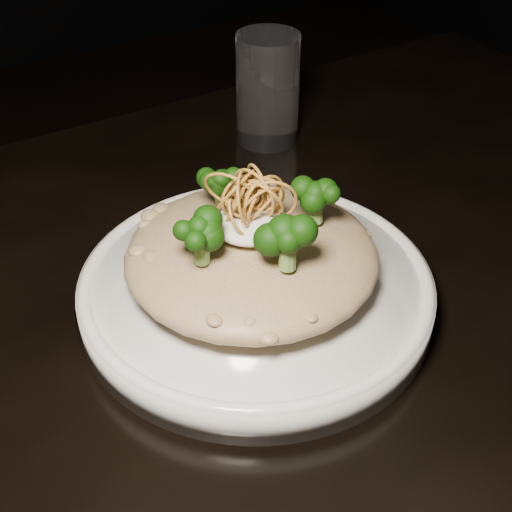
{
  "coord_description": "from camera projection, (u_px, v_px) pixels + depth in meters",
  "views": [
    {
      "loc": [
        -0.32,
        -0.41,
        1.17
      ],
      "look_at": [
        -0.07,
        -0.01,
        0.81
      ],
      "focal_mm": 50.0,
      "sensor_mm": 36.0,
      "label": 1
    }
  ],
  "objects": [
    {
      "name": "drinking_glass",
      "position": [
        268.0,
        89.0,
        0.83
      ],
      "size": [
        0.1,
        0.1,
        0.13
      ],
      "primitive_type": "cylinder",
      "rotation": [
        0.0,
        0.0,
        -0.38
      ],
      "color": "white",
      "rests_on": "table"
    },
    {
      "name": "risotto",
      "position": [
        252.0,
        255.0,
        0.6
      ],
      "size": [
        0.21,
        0.21,
        0.05
      ],
      "primitive_type": "ellipsoid",
      "color": "brown",
      "rests_on": "plate"
    },
    {
      "name": "table",
      "position": [
        315.0,
        337.0,
        0.72
      ],
      "size": [
        1.1,
        0.8,
        0.75
      ],
      "color": "black",
      "rests_on": "ground"
    },
    {
      "name": "plate",
      "position": [
        256.0,
        292.0,
        0.62
      ],
      "size": [
        0.3,
        0.3,
        0.03
      ],
      "primitive_type": "cylinder",
      "color": "white",
      "rests_on": "table"
    },
    {
      "name": "broccoli",
      "position": [
        252.0,
        206.0,
        0.56
      ],
      "size": [
        0.15,
        0.15,
        0.05
      ],
      "primitive_type": null,
      "color": "black",
      "rests_on": "risotto"
    },
    {
      "name": "cheese",
      "position": [
        250.0,
        223.0,
        0.58
      ],
      "size": [
        0.06,
        0.06,
        0.02
      ],
      "primitive_type": "ellipsoid",
      "color": "silver",
      "rests_on": "risotto"
    },
    {
      "name": "shallots",
      "position": [
        251.0,
        193.0,
        0.56
      ],
      "size": [
        0.06,
        0.06,
        0.04
      ],
      "primitive_type": null,
      "color": "#93631F",
      "rests_on": "cheese"
    }
  ]
}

